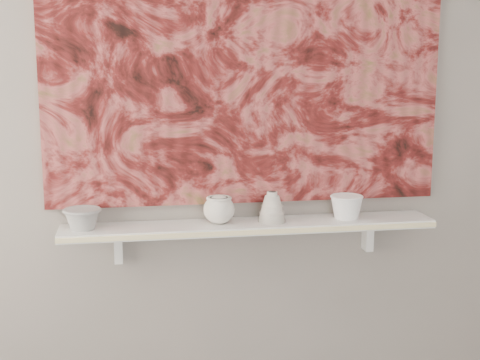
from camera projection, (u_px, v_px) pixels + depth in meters
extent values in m
plane|color=gray|center=(246.00, 108.00, 2.52)|extent=(3.60, 0.00, 3.60)
cube|color=white|center=(250.00, 226.00, 2.50)|extent=(1.40, 0.18, 0.03)
cube|color=#F8E7A5|center=(254.00, 232.00, 2.41)|extent=(1.40, 0.01, 0.02)
cube|color=white|center=(118.00, 247.00, 2.50)|extent=(0.03, 0.06, 0.12)
cube|color=white|center=(368.00, 235.00, 2.66)|extent=(0.03, 0.06, 0.12)
cube|color=maroon|center=(246.00, 57.00, 2.47)|extent=(1.50, 0.02, 1.10)
cube|color=black|center=(361.00, 138.00, 2.59)|extent=(0.09, 0.00, 0.08)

